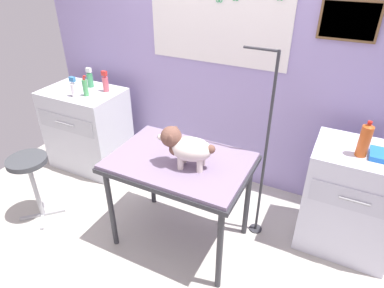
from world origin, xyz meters
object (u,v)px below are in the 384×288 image
Objects in this scene: grooming_arm at (263,159)px; soda_bottle at (365,140)px; stool at (30,170)px; counter_left at (88,129)px; grooming_table at (180,168)px; conditioner_bottle at (85,87)px; dog at (185,147)px; cabinet_right at (351,200)px.

grooming_arm is 5.96× the size of soda_bottle.
stool is (-1.81, -0.71, -0.22)m from grooming_arm.
grooming_arm is 2.01m from counter_left.
stool is at bearing -158.45° from grooming_arm.
conditioner_bottle reaches higher than grooming_table.
stool is (-1.35, -0.28, -0.45)m from dog.
soda_bottle is (2.62, -0.07, 0.58)m from counter_left.
cabinet_right is (1.13, 0.61, -0.52)m from dog.
conditioner_bottle is at bearing 159.47° from grooming_table.
dog is at bearing -153.62° from soda_bottle.
grooming_table is 0.66× the size of grooming_arm.
dog is 0.46× the size of cabinet_right.
grooming_table is 0.65m from grooming_arm.
soda_bottle reaches higher than dog.
stool is (-2.48, -0.90, 0.07)m from cabinet_right.
conditioner_bottle is (-2.51, -0.07, 0.52)m from cabinet_right.
counter_left is 0.55m from conditioner_bottle.
grooming_arm reaches higher than counter_left.
counter_left is at bearing 157.91° from dog.
cabinet_right is at bearing 28.51° from dog.
grooming_arm is 1.86m from conditioner_bottle.
conditioner_bottle is at bearing 176.51° from grooming_arm.
counter_left is 3.31× the size of soda_bottle.
grooming_arm reaches higher than grooming_table.
dog is 1.49m from conditioner_bottle.
grooming_arm reaches higher than dog.
grooming_table is at bearing -157.37° from soda_bottle.
soda_bottle is at bearing 18.66° from stool.
counter_left reaches higher than stool.
conditioner_bottle is (0.14, -0.08, 0.53)m from counter_left.
grooming_arm is 0.71m from soda_bottle.
soda_bottle is at bearing -1.64° from counter_left.
counter_left is at bearing 178.36° from soda_bottle.
grooming_arm reaches higher than soda_bottle.
soda_bottle is (1.18, 0.49, 0.29)m from grooming_table.
conditioner_bottle is 2.48m from soda_bottle.
grooming_arm is at bearing -3.49° from conditioner_bottle.
cabinet_right is 2.64m from stool.
dog reaches higher than stool.
stool is 3.04× the size of conditioner_bottle.
grooming_arm is at bearing -164.79° from cabinet_right.
grooming_arm is at bearing 35.24° from grooming_table.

